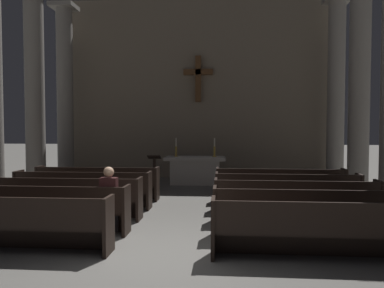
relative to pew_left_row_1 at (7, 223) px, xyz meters
name	(u,v)px	position (x,y,z in m)	size (l,w,h in m)	color
ground_plane	(161,255)	(2.58, 0.04, -0.48)	(80.00, 80.00, 0.00)	#66635E
pew_left_row_1	(7,223)	(0.00, 0.00, 0.00)	(3.51, 0.50, 0.95)	black
pew_left_row_2	(40,209)	(0.00, 1.14, 0.00)	(3.51, 0.50, 0.95)	black
pew_left_row_3	(64,198)	(0.00, 2.29, 0.00)	(3.51, 0.50, 0.95)	black
pew_left_row_4	(83,190)	(0.00, 3.43, 0.00)	(3.51, 0.50, 0.95)	black
pew_left_row_5	(97,183)	(0.00, 4.57, 0.00)	(3.51, 0.50, 0.95)	black
pew_right_row_1	(324,230)	(5.15, 0.00, 0.00)	(3.51, 0.50, 0.95)	black
pew_right_row_2	(308,213)	(5.15, 1.14, 0.00)	(3.51, 0.50, 0.95)	black
pew_right_row_3	(296,201)	(5.15, 2.29, 0.00)	(3.51, 0.50, 0.95)	black
pew_right_row_4	(287,192)	(5.15, 3.43, 0.00)	(3.51, 0.50, 0.95)	black
pew_right_row_5	(280,185)	(5.15, 4.57, 0.00)	(3.51, 0.50, 0.95)	black
column_left_third	(35,89)	(-2.58, 6.05, 2.85)	(0.93, 0.93, 6.83)	gray
column_right_third	(359,86)	(7.73, 6.05, 2.85)	(0.93, 0.93, 6.83)	gray
column_left_fourth	(65,95)	(-2.58, 8.45, 2.85)	(0.93, 0.93, 6.83)	gray
column_right_fourth	(336,93)	(7.73, 8.45, 2.85)	(0.93, 0.93, 6.83)	gray
altar	(195,170)	(2.58, 7.73, 0.06)	(2.20, 0.90, 1.01)	#BCB7AD
candlestick_left	(176,151)	(1.88, 7.73, 0.75)	(0.16, 0.16, 0.68)	#B79338
candlestick_right	(214,151)	(3.28, 7.73, 0.75)	(0.16, 0.16, 0.68)	#B79338
apse_with_cross	(199,89)	(2.58, 9.65, 3.19)	(11.30, 0.47, 7.32)	gray
lectern	(154,173)	(1.29, 6.53, 0.07)	(0.44, 0.36, 1.15)	black
lone_worshipper	(110,198)	(1.40, 1.18, 0.22)	(0.32, 0.43, 1.32)	#26262B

